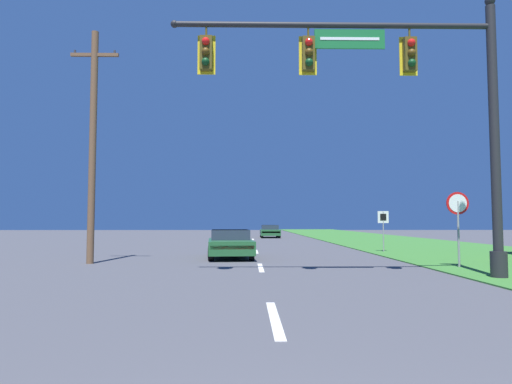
# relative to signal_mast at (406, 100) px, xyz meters

# --- Properties ---
(grass_verge_right) EXTENTS (10.00, 110.00, 0.04)m
(grass_verge_right) POSITION_rel_signal_mast_xyz_m (6.55, 19.04, -4.90)
(grass_verge_right) COLOR #38752D
(grass_verge_right) RESTS_ON ground
(road_center_line) EXTENTS (0.16, 34.80, 0.01)m
(road_center_line) POSITION_rel_signal_mast_xyz_m (-3.95, 11.04, -4.91)
(road_center_line) COLOR silver
(road_center_line) RESTS_ON ground
(signal_mast) EXTENTS (9.21, 0.47, 7.87)m
(signal_mast) POSITION_rel_signal_mast_xyz_m (0.00, 0.00, 0.00)
(signal_mast) COLOR #232326
(signal_mast) RESTS_ON grass_verge_right
(car_ahead) EXTENTS (2.15, 4.33, 1.19)m
(car_ahead) POSITION_rel_signal_mast_xyz_m (-5.14, 7.20, -4.32)
(car_ahead) COLOR black
(car_ahead) RESTS_ON ground
(far_car) EXTENTS (1.82, 4.45, 1.19)m
(far_car) POSITION_rel_signal_mast_xyz_m (-2.27, 31.51, -4.32)
(far_car) COLOR black
(far_car) RESTS_ON ground
(stop_sign) EXTENTS (0.76, 0.07, 2.50)m
(stop_sign) POSITION_rel_signal_mast_xyz_m (2.67, 2.82, -3.06)
(stop_sign) COLOR gray
(stop_sign) RESTS_ON grass_verge_right
(route_sign_post) EXTENTS (0.55, 0.06, 2.03)m
(route_sign_post) POSITION_rel_signal_mast_xyz_m (2.46, 10.59, -3.39)
(route_sign_post) COLOR gray
(route_sign_post) RESTS_ON grass_verge_right
(utility_pole_near) EXTENTS (1.80, 0.26, 8.76)m
(utility_pole_near) POSITION_rel_signal_mast_xyz_m (-10.20, 4.66, -0.38)
(utility_pole_near) COLOR brown
(utility_pole_near) RESTS_ON ground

